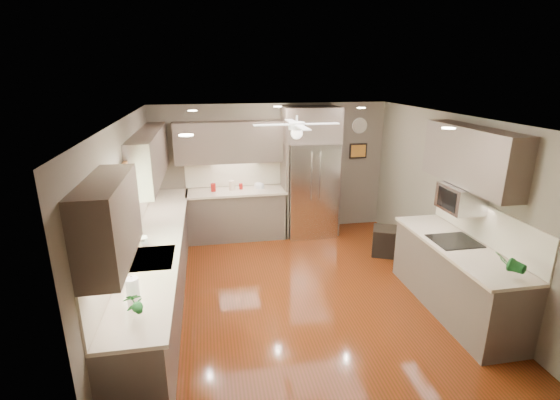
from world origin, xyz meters
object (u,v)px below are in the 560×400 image
object	(u,v)px
canister_c	(232,185)
microwave	(461,198)
canister_d	(241,186)
potted_plant_left	(133,303)
bowl	(259,188)
paper_towel	(133,292)
refrigerator	(311,175)
soap_bottle	(144,239)
canister_a	(213,187)
potted_plant_right	(509,263)
stool	(386,241)

from	to	relation	value
canister_c	microwave	size ratio (longest dim) A/B	0.32
canister_d	potted_plant_left	world-z (taller)	potted_plant_left
bowl	paper_towel	distance (m)	4.13
canister_c	canister_d	bearing A→B (deg)	5.36
potted_plant_left	refrigerator	xyz separation A→B (m)	(2.64, 3.92, 0.09)
canister_d	soap_bottle	world-z (taller)	soap_bottle
canister_d	canister_c	bearing A→B (deg)	-174.64
canister_a	potted_plant_left	size ratio (longest dim) A/B	0.47
canister_a	microwave	size ratio (longest dim) A/B	0.27
canister_a	potted_plant_left	xyz separation A→B (m)	(-0.80, -3.95, 0.08)
canister_c	paper_towel	bearing A→B (deg)	-107.32
bowl	microwave	bearing A→B (deg)	-50.28
potted_plant_left	canister_d	bearing A→B (deg)	71.88
canister_d	potted_plant_right	distance (m)	4.68
potted_plant_left	potted_plant_right	distance (m)	3.84
canister_a	paper_towel	bearing A→B (deg)	-102.60
canister_d	bowl	xyz separation A→B (m)	(0.34, -0.02, -0.04)
canister_d	potted_plant_left	xyz separation A→B (m)	(-1.31, -4.01, 0.10)
soap_bottle	stool	xyz separation A→B (m)	(3.83, 1.10, -0.79)
refrigerator	stool	world-z (taller)	refrigerator
potted_plant_left	stool	size ratio (longest dim) A/B	0.53
potted_plant_right	stool	world-z (taller)	potted_plant_right
canister_a	soap_bottle	xyz separation A→B (m)	(-0.92, -2.31, 0.01)
soap_bottle	bowl	size ratio (longest dim) A/B	0.93
soap_bottle	paper_towel	bearing A→B (deg)	-86.51
soap_bottle	potted_plant_left	xyz separation A→B (m)	(0.12, -1.64, 0.07)
microwave	paper_towel	world-z (taller)	microwave
potted_plant_left	microwave	xyz separation A→B (m)	(3.96, 1.21, 0.38)
potted_plant_right	refrigerator	world-z (taller)	refrigerator
canister_c	potted_plant_right	world-z (taller)	potted_plant_right
refrigerator	microwave	distance (m)	3.03
bowl	paper_towel	world-z (taller)	paper_towel
potted_plant_right	paper_towel	xyz separation A→B (m)	(-3.88, 0.15, -0.03)
stool	microwave	bearing A→B (deg)	-80.36
stool	potted_plant_right	bearing A→B (deg)	-87.05
refrigerator	microwave	bearing A→B (deg)	-63.91
stool	paper_towel	xyz separation A→B (m)	(-3.74, -2.51, 0.84)
potted_plant_left	paper_towel	distance (m)	0.23
canister_a	refrigerator	xyz separation A→B (m)	(1.84, -0.03, 0.17)
canister_c	soap_bottle	size ratio (longest dim) A/B	0.98
canister_d	refrigerator	xyz separation A→B (m)	(1.33, -0.09, 0.19)
soap_bottle	refrigerator	xyz separation A→B (m)	(2.76, 2.28, 0.16)
potted_plant_left	canister_c	bearing A→B (deg)	74.05
paper_towel	canister_a	bearing A→B (deg)	77.40
potted_plant_left	bowl	world-z (taller)	potted_plant_left
canister_c	refrigerator	bearing A→B (deg)	-2.96
refrigerator	paper_towel	distance (m)	4.56
canister_a	microwave	world-z (taller)	microwave
bowl	refrigerator	world-z (taller)	refrigerator
bowl	stool	bearing A→B (deg)	-31.41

